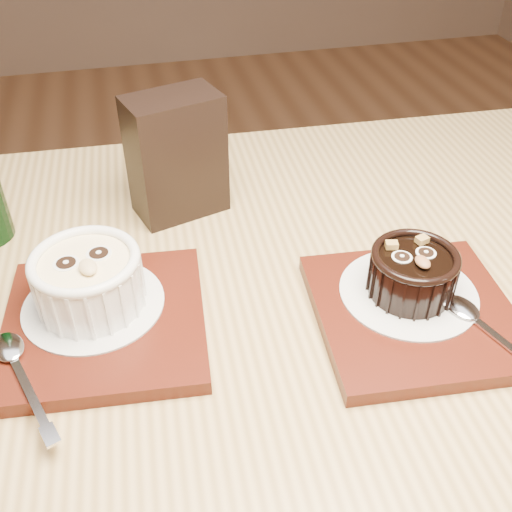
% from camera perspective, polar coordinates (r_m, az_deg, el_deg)
% --- Properties ---
extents(ground, '(5.00, 5.00, 0.00)m').
position_cam_1_polar(ground, '(1.31, 1.90, -22.50)').
color(ground, brown).
rests_on(ground, ground).
extents(table, '(1.23, 0.85, 0.75)m').
position_cam_1_polar(table, '(0.62, 1.43, -13.26)').
color(table, olive).
rests_on(table, ground).
extents(tray_left, '(0.20, 0.20, 0.01)m').
position_cam_1_polar(tray_left, '(0.57, -14.17, -6.19)').
color(tray_left, '#4D170C').
rests_on(tray_left, table).
extents(doily_left, '(0.13, 0.13, 0.00)m').
position_cam_1_polar(doily_left, '(0.58, -15.19, -4.43)').
color(doily_left, silver).
rests_on(doily_left, tray_left).
extents(ramekin_white, '(0.10, 0.10, 0.06)m').
position_cam_1_polar(ramekin_white, '(0.56, -15.71, -2.06)').
color(ramekin_white, white).
rests_on(ramekin_white, doily_left).
extents(spoon_left, '(0.07, 0.13, 0.01)m').
position_cam_1_polar(spoon_left, '(0.53, -21.52, -10.34)').
color(spoon_left, white).
rests_on(spoon_left, tray_left).
extents(tray_right, '(0.19, 0.19, 0.01)m').
position_cam_1_polar(tray_right, '(0.58, 14.82, -5.28)').
color(tray_right, '#4D170C').
rests_on(tray_right, table).
extents(doily_right, '(0.13, 0.13, 0.00)m').
position_cam_1_polar(doily_right, '(0.59, 14.30, -3.37)').
color(doily_right, silver).
rests_on(doily_right, tray_right).
extents(ramekin_dark, '(0.08, 0.08, 0.05)m').
position_cam_1_polar(ramekin_dark, '(0.57, 14.70, -1.41)').
color(ramekin_dark, black).
rests_on(ramekin_dark, doily_right).
extents(spoon_right, '(0.06, 0.14, 0.01)m').
position_cam_1_polar(spoon_right, '(0.57, 21.51, -6.66)').
color(spoon_right, white).
rests_on(spoon_right, tray_right).
extents(condiment_stand, '(0.11, 0.09, 0.14)m').
position_cam_1_polar(condiment_stand, '(0.68, -7.59, 9.42)').
color(condiment_stand, black).
rests_on(condiment_stand, table).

